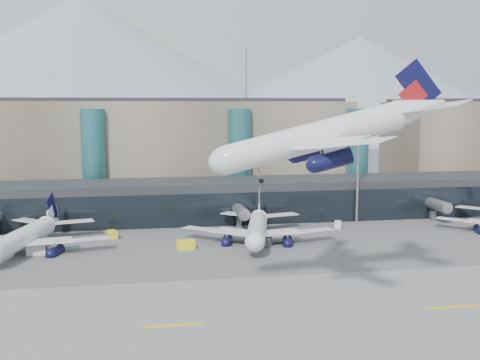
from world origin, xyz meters
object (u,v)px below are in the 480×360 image
veh_f (3,247)px  veh_h (186,245)px  jet_parked_left (29,229)px  hero_jet (337,126)px  veh_d (338,225)px  veh_b (112,235)px  lightmast_mid (358,165)px  jet_parked_mid (258,221)px  veh_a (36,250)px  veh_c (262,242)px

veh_f → veh_h: bearing=-109.1°
jet_parked_left → veh_f: 6.20m
jet_parked_left → veh_f: (-5.18, -0.08, -3.41)m
hero_jet → veh_d: hero_jet is taller
veh_b → veh_d: 52.35m
lightmast_mid → jet_parked_mid: lightmast_mid is taller
jet_parked_mid → veh_b: 32.04m
lightmast_mid → veh_a: size_ratio=6.99×
jet_parked_mid → veh_d: size_ratio=12.08×
hero_jet → veh_c: size_ratio=9.75×
veh_a → veh_f: 8.41m
veh_d → veh_h: 40.17m
jet_parked_mid → veh_d: bearing=-52.6°
veh_d → veh_f: size_ratio=0.97×
veh_b → veh_f: 22.53m
veh_a → veh_h: bearing=-2.6°
jet_parked_left → jet_parked_mid: bearing=-75.5°
veh_f → veh_h: veh_h is taller
hero_jet → lightmast_mid: bearing=70.5°
lightmast_mid → veh_d: lightmast_mid is taller
veh_b → veh_f: size_ratio=0.99×
jet_parked_left → veh_c: 47.10m
veh_a → veh_h: 29.01m
hero_jet → veh_a: (-46.45, 40.31, -25.10)m
hero_jet → veh_f: size_ratio=12.09×
jet_parked_mid → hero_jet: bearing=-164.1°
jet_parked_mid → veh_d: (21.42, 9.28, -3.37)m
veh_h → lightmast_mid: bearing=17.5°
veh_c → veh_b: bearing=-170.9°
veh_d → veh_f: bearing=118.7°
veh_b → hero_jet: bearing=-165.0°
veh_c → lightmast_mid: bearing=69.2°
lightmast_mid → veh_a: lightmast_mid is taller
jet_parked_mid → veh_d: 23.58m
veh_a → veh_f: size_ratio=1.25×
veh_d → jet_parked_left: bearing=119.2°
veh_d → veh_f: veh_f is taller
jet_parked_left → jet_parked_mid: (46.87, -0.01, -0.04)m
hero_jet → jet_parked_mid: hero_jet is taller
jet_parked_mid → veh_h: 17.17m
veh_d → veh_h: bearing=132.9°
jet_parked_left → veh_d: 69.00m
hero_jet → veh_a: size_ratio=9.67×
jet_parked_mid → lightmast_mid: bearing=-47.3°
veh_c → veh_d: size_ratio=1.27×
hero_jet → veh_b: hero_jet is taller
veh_f → jet_parked_mid: bearing=-100.6°
lightmast_mid → veh_b: bearing=-172.4°
veh_a → veh_b: size_ratio=1.27×
hero_jet → veh_f: (-53.54, 44.84, -25.31)m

